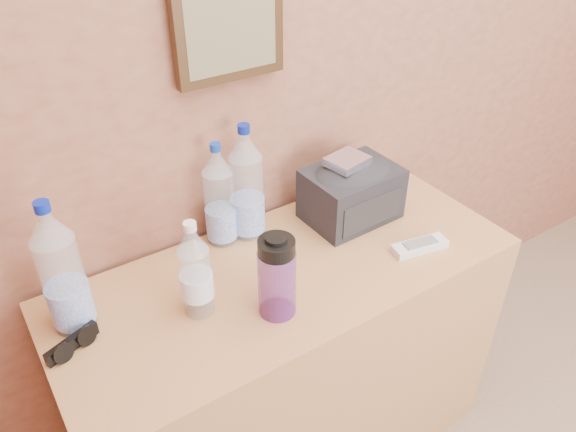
% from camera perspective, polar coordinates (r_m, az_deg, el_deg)
% --- Properties ---
extents(picture_frame, '(0.30, 0.03, 0.25)m').
position_cam_1_polar(picture_frame, '(1.48, -5.99, 18.18)').
color(picture_frame, '#382311').
rests_on(picture_frame, room_shell).
extents(dresser, '(1.30, 0.54, 0.81)m').
position_cam_1_polar(dresser, '(1.84, 0.02, -15.14)').
color(dresser, tan).
rests_on(dresser, ground).
extents(pet_large_a, '(0.10, 0.10, 0.36)m').
position_cam_1_polar(pet_large_a, '(1.40, -21.95, -5.54)').
color(pet_large_a, silver).
rests_on(pet_large_a, dresser).
extents(pet_large_b, '(0.10, 0.10, 0.35)m').
position_cam_1_polar(pet_large_b, '(1.61, -4.23, 2.85)').
color(pet_large_b, silver).
rests_on(pet_large_b, dresser).
extents(pet_large_c, '(0.09, 0.09, 0.32)m').
position_cam_1_polar(pet_large_c, '(1.59, -6.96, 1.67)').
color(pet_large_c, white).
rests_on(pet_large_c, dresser).
extents(pet_small, '(0.08, 0.08, 0.27)m').
position_cam_1_polar(pet_small, '(1.38, -9.37, -5.80)').
color(pet_small, white).
rests_on(pet_small, dresser).
extents(nalgene_bottle, '(0.09, 0.09, 0.23)m').
position_cam_1_polar(nalgene_bottle, '(1.36, -1.14, -6.12)').
color(nalgene_bottle, '#6E2B95').
rests_on(nalgene_bottle, dresser).
extents(sunglasses, '(0.15, 0.10, 0.04)m').
position_cam_1_polar(sunglasses, '(1.43, -21.09, -11.98)').
color(sunglasses, black).
rests_on(sunglasses, dresser).
extents(ac_remote, '(0.17, 0.08, 0.02)m').
position_cam_1_polar(ac_remote, '(1.66, 13.24, -3.00)').
color(ac_remote, beige).
rests_on(ac_remote, dresser).
extents(toiletry_bag, '(0.28, 0.20, 0.19)m').
position_cam_1_polar(toiletry_bag, '(1.72, 6.46, 2.55)').
color(toiletry_bag, black).
rests_on(toiletry_bag, dresser).
extents(foil_packet, '(0.13, 0.12, 0.02)m').
position_cam_1_polar(foil_packet, '(1.66, 6.03, 5.59)').
color(foil_packet, silver).
rests_on(foil_packet, toiletry_bag).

